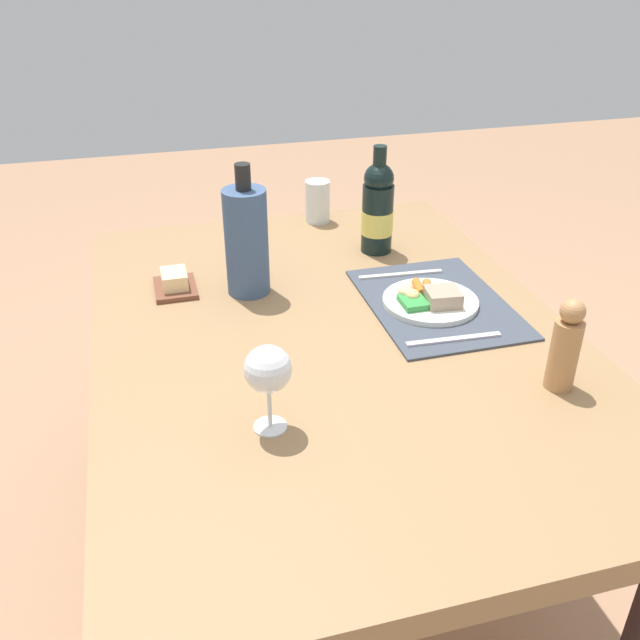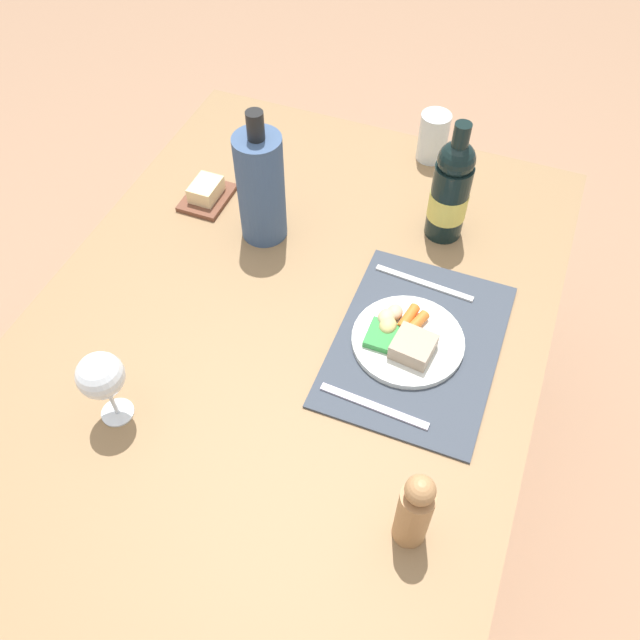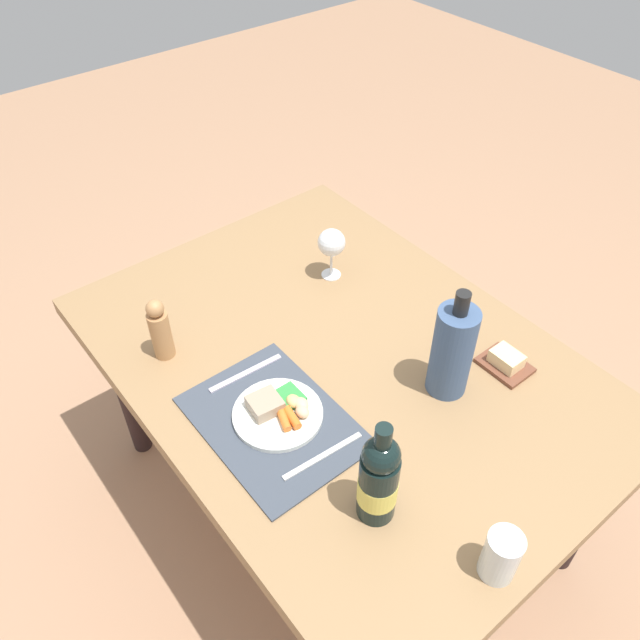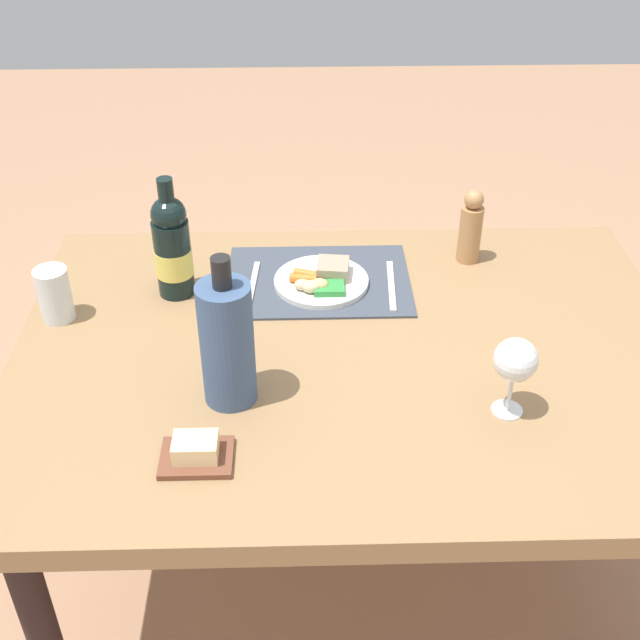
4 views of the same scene
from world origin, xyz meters
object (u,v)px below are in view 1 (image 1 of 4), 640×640
at_px(knife, 401,274).
at_px(water_tumbler, 318,204).
at_px(dining_table, 334,359).
at_px(dinner_plate, 429,299).
at_px(wine_bottle, 378,209).
at_px(cooler_bottle, 246,241).
at_px(pepper_mill, 565,347).
at_px(fork, 454,339).
at_px(butter_dish, 175,283).
at_px(wine_glass, 268,371).

height_order(knife, water_tumbler, water_tumbler).
height_order(dining_table, dinner_plate, dinner_plate).
bearing_deg(dinner_plate, wine_bottle, 1.98).
relative_size(knife, water_tumbler, 1.75).
bearing_deg(water_tumbler, knife, -166.45).
distance_m(water_tumbler, wine_bottle, 0.28).
bearing_deg(cooler_bottle, wine_bottle, -68.55).
distance_m(cooler_bottle, pepper_mill, 0.75).
relative_size(cooler_bottle, pepper_mill, 1.68).
height_order(fork, butter_dish, butter_dish).
xyz_separation_m(dining_table, cooler_bottle, (0.24, 0.15, 0.20)).
xyz_separation_m(water_tumbler, cooler_bottle, (-0.40, 0.28, 0.08)).
height_order(water_tumbler, cooler_bottle, cooler_bottle).
relative_size(fork, wine_glass, 1.27).
xyz_separation_m(dinner_plate, knife, (0.16, 0.01, -0.01)).
bearing_deg(dinner_plate, wine_glass, 127.47).
relative_size(water_tumbler, butter_dish, 0.96).
distance_m(dinner_plate, wine_bottle, 0.35).
xyz_separation_m(knife, wine_bottle, (0.17, 0.00, 0.11)).
relative_size(dinner_plate, pepper_mill, 1.18).
bearing_deg(wine_glass, cooler_bottle, -6.14).
bearing_deg(pepper_mill, fork, 32.15).
distance_m(dining_table, water_tumbler, 0.67).
xyz_separation_m(wine_bottle, pepper_mill, (-0.70, -0.13, -0.03)).
distance_m(cooler_bottle, wine_bottle, 0.41).
bearing_deg(butter_dish, water_tumbler, -52.42).
distance_m(wine_glass, wine_bottle, 0.81).
height_order(knife, wine_glass, wine_glass).
bearing_deg(pepper_mill, wine_glass, 87.86).
bearing_deg(dining_table, butter_dish, 47.25).
distance_m(fork, water_tumbler, 0.76).
bearing_deg(pepper_mill, wine_bottle, 10.28).
bearing_deg(pepper_mill, dining_table, 49.29).
distance_m(dinner_plate, fork, 0.16).
bearing_deg(dinner_plate, cooler_bottle, 64.09).
height_order(fork, cooler_bottle, cooler_bottle).
bearing_deg(water_tumbler, butter_dish, 127.58).
height_order(dining_table, wine_bottle, wine_bottle).
relative_size(water_tumbler, wine_bottle, 0.43).
bearing_deg(wine_glass, knife, -41.03).
xyz_separation_m(dinner_plate, wine_glass, (-0.34, 0.45, 0.10)).
relative_size(water_tumbler, pepper_mill, 0.66).
bearing_deg(water_tumbler, wine_bottle, -158.73).
relative_size(dining_table, water_tumbler, 11.54).
xyz_separation_m(wine_glass, pepper_mill, (-0.02, -0.56, -0.03)).
bearing_deg(dinner_plate, water_tumbler, 10.53).
bearing_deg(water_tumbler, pepper_mill, -166.71).
xyz_separation_m(pepper_mill, butter_dish, (0.60, 0.68, -0.07)).
relative_size(fork, wine_bottle, 0.73).
distance_m(dining_table, dinner_plate, 0.27).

